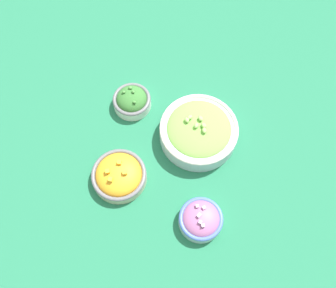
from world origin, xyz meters
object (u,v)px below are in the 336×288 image
(bowl_lettuce, at_px, (199,131))
(bowl_squash, at_px, (119,175))
(bowl_broccoli, at_px, (132,100))
(bowl_red_onion, at_px, (201,219))

(bowl_lettuce, bearing_deg, bowl_squash, -47.55)
(bowl_squash, bearing_deg, bowl_broccoli, -174.01)
(bowl_lettuce, relative_size, bowl_broccoli, 1.96)
(bowl_squash, xyz_separation_m, bowl_broccoli, (-0.24, -0.03, 0.00))
(bowl_lettuce, height_order, bowl_red_onion, bowl_lettuce)
(bowl_lettuce, bearing_deg, bowl_red_onion, 11.85)
(bowl_squash, relative_size, bowl_red_onion, 1.30)
(bowl_lettuce, bearing_deg, bowl_broccoli, -106.44)
(bowl_lettuce, distance_m, bowl_red_onion, 0.26)
(bowl_lettuce, height_order, bowl_squash, bowl_lettuce)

